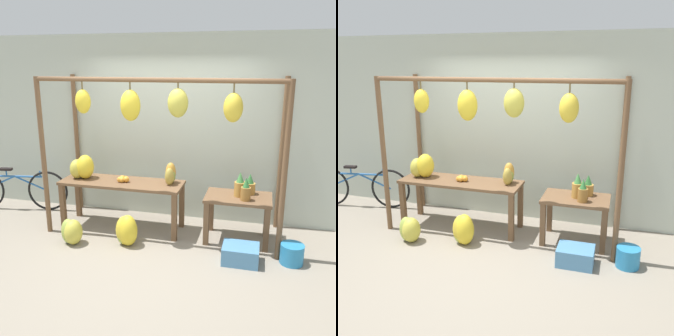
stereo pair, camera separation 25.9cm
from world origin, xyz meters
TOP-DOWN VIEW (x-y plane):
  - ground_plane at (0.00, 0.00)m, footprint 20.00×20.00m
  - shop_wall_back at (0.00, 1.48)m, footprint 8.00×0.08m
  - stall_awning at (0.03, 0.58)m, footprint 3.28×1.13m
  - display_table_main at (-0.61, 0.81)m, footprint 1.79×0.57m
  - display_table_side at (1.06, 0.80)m, footprint 0.88×0.58m
  - banana_pile_on_table at (-1.23, 0.81)m, footprint 0.37×0.29m
  - orange_pile at (-0.59, 0.79)m, footprint 0.17×0.17m
  - pineapple_cluster at (1.14, 0.81)m, footprint 0.28×0.40m
  - banana_pile_ground_left at (-1.10, 0.13)m, footprint 0.33×0.27m
  - banana_pile_ground_right at (-0.37, 0.30)m, footprint 0.39×0.36m
  - fruit_crate_white at (1.16, 0.20)m, footprint 0.44×0.35m
  - blue_bucket at (1.77, 0.33)m, footprint 0.28×0.28m
  - parked_bicycle at (-2.59, 1.04)m, footprint 1.73×0.35m
  - papaya_pile at (0.09, 0.89)m, footprint 0.20×0.30m

SIDE VIEW (x-z plane):
  - ground_plane at x=0.00m, z-range 0.00..0.00m
  - fruit_crate_white at x=1.16m, z-range 0.00..0.22m
  - blue_bucket at x=1.77m, z-range 0.00..0.25m
  - banana_pile_ground_left at x=-1.10m, z-range 0.00..0.35m
  - banana_pile_ground_right at x=-0.37m, z-range -0.02..0.41m
  - parked_bicycle at x=-2.59m, z-range 0.00..0.71m
  - display_table_side at x=1.06m, z-range 0.18..0.83m
  - display_table_main at x=-0.61m, z-range 0.25..0.97m
  - orange_pile at x=-0.59m, z-range 0.72..0.81m
  - pineapple_cluster at x=1.14m, z-range 0.61..0.94m
  - papaya_pile at x=0.09m, z-range 0.70..1.00m
  - banana_pile_on_table at x=-1.23m, z-range 0.71..1.06m
  - shop_wall_back at x=0.00m, z-range 0.00..2.80m
  - stall_awning at x=0.03m, z-range 0.54..2.75m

